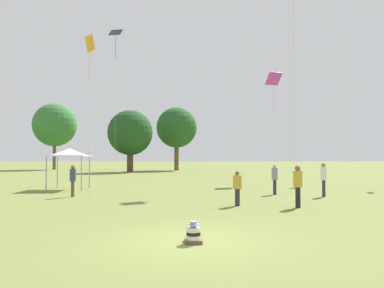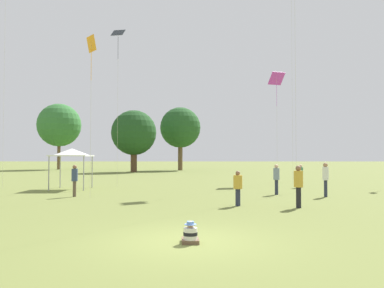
{
  "view_description": "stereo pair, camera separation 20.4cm",
  "coord_description": "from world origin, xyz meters",
  "px_view_note": "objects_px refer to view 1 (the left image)",
  "views": [
    {
      "loc": [
        0.1,
        -9.76,
        2.2
      ],
      "look_at": [
        0.03,
        5.45,
        2.7
      ],
      "focal_mm": 35.0,
      "sensor_mm": 36.0,
      "label": 1
    },
    {
      "loc": [
        0.31,
        -9.76,
        2.2
      ],
      "look_at": [
        0.03,
        5.45,
        2.7
      ],
      "focal_mm": 35.0,
      "sensor_mm": 36.0,
      "label": 2
    }
  ],
  "objects_px": {
    "person_standing_5": "(73,178)",
    "canopy_tent": "(69,153)",
    "person_standing_3": "(298,183)",
    "distant_tree_1": "(55,125)",
    "kite_4": "(274,81)",
    "person_standing_2": "(275,176)",
    "distant_tree_0": "(130,133)",
    "kite_6": "(90,49)",
    "person_standing_6": "(298,174)",
    "seated_toddler": "(193,234)",
    "kite_2": "(116,39)",
    "person_standing_4": "(324,176)",
    "person_standing_0": "(237,185)",
    "distant_tree_2": "(177,128)"
  },
  "relations": [
    {
      "from": "person_standing_3",
      "to": "person_standing_6",
      "type": "bearing_deg",
      "value": 85.7
    },
    {
      "from": "seated_toddler",
      "to": "person_standing_3",
      "type": "relative_size",
      "value": 0.32
    },
    {
      "from": "person_standing_6",
      "to": "kite_4",
      "type": "bearing_deg",
      "value": 102.63
    },
    {
      "from": "person_standing_0",
      "to": "kite_6",
      "type": "xyz_separation_m",
      "value": [
        -7.46,
        2.96,
        6.97
      ]
    },
    {
      "from": "person_standing_3",
      "to": "distant_tree_1",
      "type": "bearing_deg",
      "value": 132.37
    },
    {
      "from": "distant_tree_0",
      "to": "person_standing_2",
      "type": "bearing_deg",
      "value": -66.1
    },
    {
      "from": "seated_toddler",
      "to": "kite_2",
      "type": "xyz_separation_m",
      "value": [
        -5.75,
        17.72,
        10.66
      ]
    },
    {
      "from": "seated_toddler",
      "to": "kite_2",
      "type": "bearing_deg",
      "value": 104.47
    },
    {
      "from": "canopy_tent",
      "to": "distant_tree_1",
      "type": "xyz_separation_m",
      "value": [
        -14.93,
        37.25,
        4.98
      ]
    },
    {
      "from": "canopy_tent",
      "to": "kite_6",
      "type": "bearing_deg",
      "value": -62.0
    },
    {
      "from": "canopy_tent",
      "to": "distant_tree_1",
      "type": "height_order",
      "value": "distant_tree_1"
    },
    {
      "from": "distant_tree_1",
      "to": "distant_tree_2",
      "type": "bearing_deg",
      "value": -9.19
    },
    {
      "from": "canopy_tent",
      "to": "distant_tree_0",
      "type": "xyz_separation_m",
      "value": [
        -0.58,
        27.27,
        3.04
      ]
    },
    {
      "from": "distant_tree_0",
      "to": "person_standing_0",
      "type": "bearing_deg",
      "value": -73.02
    },
    {
      "from": "distant_tree_1",
      "to": "kite_6",
      "type": "bearing_deg",
      "value": -67.36
    },
    {
      "from": "kite_2",
      "to": "canopy_tent",
      "type": "bearing_deg",
      "value": -83.45
    },
    {
      "from": "person_standing_2",
      "to": "person_standing_3",
      "type": "height_order",
      "value": "person_standing_3"
    },
    {
      "from": "distant_tree_1",
      "to": "person_standing_2",
      "type": "bearing_deg",
      "value": -55.49
    },
    {
      "from": "person_standing_3",
      "to": "person_standing_5",
      "type": "xyz_separation_m",
      "value": [
        -11.02,
        4.19,
        -0.03
      ]
    },
    {
      "from": "person_standing_5",
      "to": "canopy_tent",
      "type": "distance_m",
      "value": 5.14
    },
    {
      "from": "kite_4",
      "to": "distant_tree_1",
      "type": "bearing_deg",
      "value": -18.76
    },
    {
      "from": "kite_2",
      "to": "distant_tree_1",
      "type": "bearing_deg",
      "value": 170.68
    },
    {
      "from": "person_standing_0",
      "to": "distant_tree_1",
      "type": "bearing_deg",
      "value": -120.61
    },
    {
      "from": "person_standing_6",
      "to": "person_standing_2",
      "type": "bearing_deg",
      "value": -111.35
    },
    {
      "from": "person_standing_6",
      "to": "seated_toddler",
      "type": "bearing_deg",
      "value": -105.93
    },
    {
      "from": "kite_6",
      "to": "seated_toddler",
      "type": "bearing_deg",
      "value": -148.29
    },
    {
      "from": "person_standing_2",
      "to": "person_standing_4",
      "type": "xyz_separation_m",
      "value": [
        2.42,
        -1.13,
        0.09
      ]
    },
    {
      "from": "kite_4",
      "to": "person_standing_2",
      "type": "bearing_deg",
      "value": 104.21
    },
    {
      "from": "seated_toddler",
      "to": "person_standing_3",
      "type": "xyz_separation_m",
      "value": [
        4.47,
        6.56,
        0.85
      ]
    },
    {
      "from": "person_standing_2",
      "to": "person_standing_5",
      "type": "bearing_deg",
      "value": -62.02
    },
    {
      "from": "person_standing_2",
      "to": "kite_4",
      "type": "height_order",
      "value": "kite_4"
    },
    {
      "from": "person_standing_3",
      "to": "kite_4",
      "type": "distance_m",
      "value": 17.81
    },
    {
      "from": "person_standing_5",
      "to": "canopy_tent",
      "type": "bearing_deg",
      "value": 27.17
    },
    {
      "from": "person_standing_6",
      "to": "distant_tree_0",
      "type": "xyz_separation_m",
      "value": [
        -16.28,
        25.71,
        4.5
      ]
    },
    {
      "from": "person_standing_3",
      "to": "distant_tree_1",
      "type": "distance_m",
      "value": 54.13
    },
    {
      "from": "person_standing_4",
      "to": "kite_6",
      "type": "xyz_separation_m",
      "value": [
        -12.59,
        -0.81,
        6.75
      ]
    },
    {
      "from": "distant_tree_0",
      "to": "seated_toddler",
      "type": "bearing_deg",
      "value": -78.21
    },
    {
      "from": "person_standing_2",
      "to": "canopy_tent",
      "type": "bearing_deg",
      "value": -83.0
    },
    {
      "from": "person_standing_6",
      "to": "kite_4",
      "type": "relative_size",
      "value": 0.17
    },
    {
      "from": "person_standing_4",
      "to": "canopy_tent",
      "type": "height_order",
      "value": "canopy_tent"
    },
    {
      "from": "person_standing_3",
      "to": "canopy_tent",
      "type": "bearing_deg",
      "value": 156.76
    },
    {
      "from": "kite_6",
      "to": "person_standing_2",
      "type": "bearing_deg",
      "value": -76.12
    },
    {
      "from": "canopy_tent",
      "to": "person_standing_4",
      "type": "bearing_deg",
      "value": -16.19
    },
    {
      "from": "person_standing_2",
      "to": "person_standing_3",
      "type": "xyz_separation_m",
      "value": [
        -0.19,
        -5.48,
        0.03
      ]
    },
    {
      "from": "person_standing_2",
      "to": "distant_tree_1",
      "type": "height_order",
      "value": "distant_tree_1"
    },
    {
      "from": "person_standing_2",
      "to": "person_standing_4",
      "type": "height_order",
      "value": "person_standing_4"
    },
    {
      "from": "person_standing_5",
      "to": "canopy_tent",
      "type": "xyz_separation_m",
      "value": [
        -1.76,
        4.63,
        1.39
      ]
    },
    {
      "from": "canopy_tent",
      "to": "person_standing_6",
      "type": "bearing_deg",
      "value": 5.7
    },
    {
      "from": "person_standing_5",
      "to": "canopy_tent",
      "type": "relative_size",
      "value": 0.64
    },
    {
      "from": "distant_tree_1",
      "to": "person_standing_6",
      "type": "bearing_deg",
      "value": -49.36
    }
  ]
}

